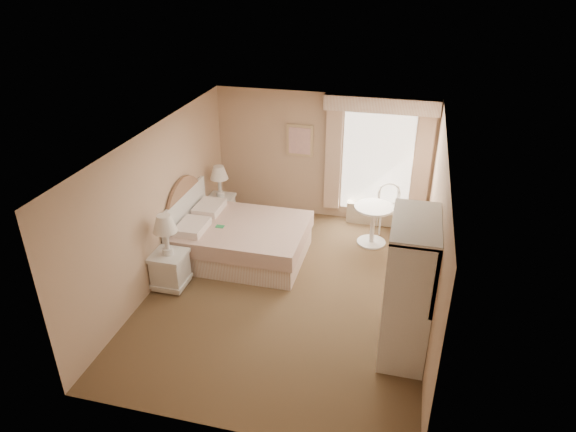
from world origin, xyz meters
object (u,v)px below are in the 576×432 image
(nightstand_near, at_px, (169,261))
(cafe_chair, at_px, (389,204))
(nightstand_far, at_px, (221,202))
(round_table, at_px, (373,219))
(bed, at_px, (237,238))
(armoire, at_px, (408,298))

(nightstand_near, height_order, cafe_chair, nightstand_near)
(nightstand_near, distance_m, cafe_chair, 4.22)
(nightstand_far, distance_m, round_table, 2.96)
(nightstand_far, bearing_deg, bed, -57.73)
(armoire, bearing_deg, nightstand_near, 171.52)
(nightstand_near, height_order, round_table, nightstand_near)
(cafe_chair, distance_m, armoire, 3.35)
(round_table, xyz_separation_m, armoire, (0.69, -2.71, 0.30))
(bed, relative_size, armoire, 1.11)
(cafe_chair, bearing_deg, armoire, -94.44)
(nightstand_near, distance_m, armoire, 3.71)
(bed, relative_size, nightstand_near, 1.71)
(round_table, bearing_deg, bed, -155.03)
(bed, bearing_deg, round_table, 24.97)
(armoire, bearing_deg, nightstand_far, 142.43)
(nightstand_far, bearing_deg, armoire, -37.57)
(bed, height_order, cafe_chair, bed)
(round_table, xyz_separation_m, cafe_chair, (0.23, 0.60, 0.04))
(round_table, distance_m, cafe_chair, 0.64)
(cafe_chair, height_order, armoire, armoire)
(nightstand_far, relative_size, round_table, 1.56)
(bed, distance_m, armoire, 3.40)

